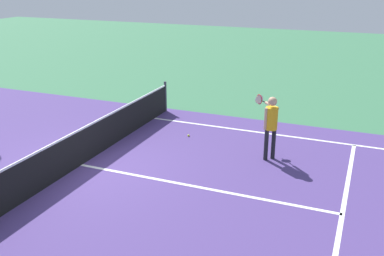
# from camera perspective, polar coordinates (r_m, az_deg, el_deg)

# --- Properties ---
(ground_plane) EXTENTS (60.00, 60.00, 0.00)m
(ground_plane) POSITION_cam_1_polar(r_m,az_deg,el_deg) (11.66, -14.17, -4.67)
(ground_plane) COLOR #38724C
(court_surface_inbounds) EXTENTS (10.62, 24.40, 0.00)m
(court_surface_inbounds) POSITION_cam_1_polar(r_m,az_deg,el_deg) (11.66, -14.17, -4.67)
(court_surface_inbounds) COLOR #4C387A
(court_surface_inbounds) RESTS_ON ground_plane
(line_sideline_right) EXTENTS (0.10, 11.89, 0.01)m
(line_sideline_right) POSITION_cam_1_polar(r_m,az_deg,el_deg) (13.40, 18.36, -1.83)
(line_sideline_right) COLOR white
(line_sideline_right) RESTS_ON ground_plane
(line_service_near) EXTENTS (8.22, 0.10, 0.01)m
(line_service_near) POSITION_cam_1_polar(r_m,az_deg,el_deg) (9.64, 18.92, -10.55)
(line_service_near) COLOR white
(line_service_near) RESTS_ON ground_plane
(line_center_service) EXTENTS (0.10, 6.40, 0.01)m
(line_center_service) POSITION_cam_1_polar(r_m,az_deg,el_deg) (10.21, 0.65, -7.63)
(line_center_service) COLOR white
(line_center_service) RESTS_ON ground_plane
(net) EXTENTS (10.10, 0.09, 1.07)m
(net) POSITION_cam_1_polar(r_m,az_deg,el_deg) (11.47, -14.37, -2.42)
(net) COLOR #33383D
(net) RESTS_ON ground_plane
(player_near) EXTENTS (1.04, 0.79, 1.70)m
(player_near) POSITION_cam_1_polar(r_m,az_deg,el_deg) (11.47, 10.18, 0.94)
(player_near) COLOR black
(player_near) RESTS_ON ground_plane
(tennis_ball_near_net) EXTENTS (0.07, 0.07, 0.07)m
(tennis_ball_near_net) POSITION_cam_1_polar(r_m,az_deg,el_deg) (13.20, -0.44, -0.97)
(tennis_ball_near_net) COLOR #CCE033
(tennis_ball_near_net) RESTS_ON ground_plane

